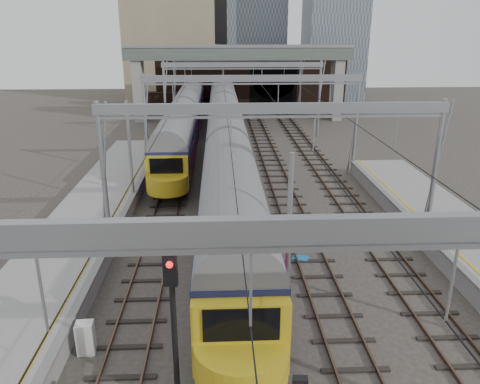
{
  "coord_description": "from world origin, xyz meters",
  "views": [
    {
      "loc": [
        -2.57,
        -13.94,
        11.14
      ],
      "look_at": [
        -1.43,
        11.0,
        2.4
      ],
      "focal_mm": 35.0,
      "sensor_mm": 36.0,
      "label": 1
    }
  ],
  "objects_px": {
    "train_main": "(224,117)",
    "signal_near_left": "(173,315)",
    "train_second": "(192,98)",
    "relay_cabinet": "(86,338)"
  },
  "relations": [
    {
      "from": "relay_cabinet",
      "to": "signal_near_left",
      "type": "bearing_deg",
      "value": -41.75
    },
    {
      "from": "train_main",
      "to": "train_second",
      "type": "relative_size",
      "value": 1.07
    },
    {
      "from": "signal_near_left",
      "to": "train_second",
      "type": "bearing_deg",
      "value": 101.76
    },
    {
      "from": "train_main",
      "to": "signal_near_left",
      "type": "bearing_deg",
      "value": -93.15
    },
    {
      "from": "train_main",
      "to": "signal_near_left",
      "type": "relative_size",
      "value": 13.26
    },
    {
      "from": "train_main",
      "to": "train_second",
      "type": "xyz_separation_m",
      "value": [
        -4.0,
        15.07,
        -0.13
      ]
    },
    {
      "from": "relay_cabinet",
      "to": "train_second",
      "type": "bearing_deg",
      "value": 84.96
    },
    {
      "from": "train_main",
      "to": "relay_cabinet",
      "type": "xyz_separation_m",
      "value": [
        -5.48,
        -32.97,
        -2.04
      ]
    },
    {
      "from": "relay_cabinet",
      "to": "train_main",
      "type": "bearing_deg",
      "value": 77.28
    },
    {
      "from": "train_main",
      "to": "train_second",
      "type": "height_order",
      "value": "train_main"
    }
  ]
}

